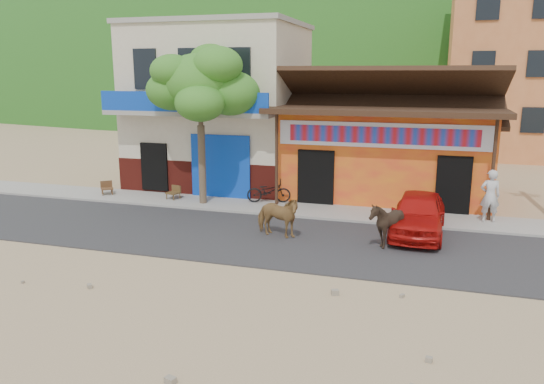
{
  "coord_description": "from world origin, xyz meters",
  "views": [
    {
      "loc": [
        3.76,
        -12.55,
        5.11
      ],
      "look_at": [
        -0.95,
        3.0,
        1.4
      ],
      "focal_mm": 35.0,
      "sensor_mm": 36.0,
      "label": 1
    }
  ],
  "objects": [
    {
      "name": "ground",
      "position": [
        0.0,
        0.0,
        0.0
      ],
      "size": [
        120.0,
        120.0,
        0.0
      ],
      "primitive_type": "plane",
      "color": "#9E825B",
      "rests_on": "ground"
    },
    {
      "name": "road",
      "position": [
        0.0,
        2.5,
        0.02
      ],
      "size": [
        60.0,
        5.0,
        0.04
      ],
      "primitive_type": "cube",
      "color": "#28282B",
      "rests_on": "ground"
    },
    {
      "name": "sidewalk",
      "position": [
        0.0,
        6.0,
        0.06
      ],
      "size": [
        60.0,
        2.0,
        0.12
      ],
      "primitive_type": "cube",
      "color": "gray",
      "rests_on": "ground"
    },
    {
      "name": "dance_club",
      "position": [
        2.0,
        10.0,
        1.8
      ],
      "size": [
        8.0,
        6.0,
        3.6
      ],
      "primitive_type": "cube",
      "color": "orange",
      "rests_on": "ground"
    },
    {
      "name": "cafe_building",
      "position": [
        -5.5,
        10.0,
        3.5
      ],
      "size": [
        7.0,
        6.0,
        7.0
      ],
      "primitive_type": "cube",
      "color": "beige",
      "rests_on": "ground"
    },
    {
      "name": "apartment_front",
      "position": [
        9.0,
        24.0,
        6.0
      ],
      "size": [
        9.0,
        9.0,
        12.0
      ],
      "primitive_type": "cube",
      "color": "#CC723F",
      "rests_on": "ground"
    },
    {
      "name": "hillside",
      "position": [
        0.0,
        70.0,
        12.0
      ],
      "size": [
        100.0,
        40.0,
        24.0
      ],
      "primitive_type": "ellipsoid",
      "color": "#194C14",
      "rests_on": "ground"
    },
    {
      "name": "tree",
      "position": [
        -4.6,
        5.8,
        3.12
      ],
      "size": [
        3.0,
        3.0,
        6.0
      ],
      "primitive_type": null,
      "color": "#2D721E",
      "rests_on": "sidewalk"
    },
    {
      "name": "cow_tan",
      "position": [
        -0.69,
        2.72,
        0.7
      ],
      "size": [
        1.68,
        1.02,
        1.32
      ],
      "primitive_type": "imported",
      "rotation": [
        0.0,
        0.0,
        1.37
      ],
      "color": "olive",
      "rests_on": "road"
    },
    {
      "name": "cow_dark",
      "position": [
        2.66,
        2.72,
        0.74
      ],
      "size": [
        1.52,
        1.43,
        1.39
      ],
      "primitive_type": "imported",
      "rotation": [
        0.0,
        0.0,
        -1.29
      ],
      "color": "black",
      "rests_on": "road"
    },
    {
      "name": "red_car",
      "position": [
        3.5,
        4.28,
        0.71
      ],
      "size": [
        1.75,
        4.02,
        1.35
      ],
      "primitive_type": "imported",
      "rotation": [
        0.0,
        0.0,
        -0.04
      ],
      "color": "#B8100D",
      "rests_on": "road"
    },
    {
      "name": "scooter",
      "position": [
        -2.17,
        6.59,
        0.57
      ],
      "size": [
        1.8,
        1.05,
        0.89
      ],
      "primitive_type": "imported",
      "rotation": [
        0.0,
        0.0,
        1.86
      ],
      "color": "black",
      "rests_on": "sidewalk"
    },
    {
      "name": "pedestrian",
      "position": [
        5.76,
        6.16,
        1.02
      ],
      "size": [
        0.71,
        0.52,
        1.8
      ],
      "primitive_type": "imported",
      "rotation": [
        0.0,
        0.0,
        3.29
      ],
      "color": "silver",
      "rests_on": "sidewalk"
    },
    {
      "name": "cafe_chair_left",
      "position": [
        -6.0,
        6.03,
        0.61
      ],
      "size": [
        0.57,
        0.57,
        0.99
      ],
      "primitive_type": null,
      "rotation": [
        0.0,
        0.0,
        -0.27
      ],
      "color": "#483218",
      "rests_on": "sidewalk"
    },
    {
      "name": "cafe_chair_right",
      "position": [
        -9.0,
        5.96,
        0.63
      ],
      "size": [
        0.67,
        0.67,
        1.02
      ],
      "primitive_type": null,
      "rotation": [
        0.0,
        0.0,
        0.68
      ],
      "color": "#4F301A",
      "rests_on": "sidewalk"
    }
  ]
}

